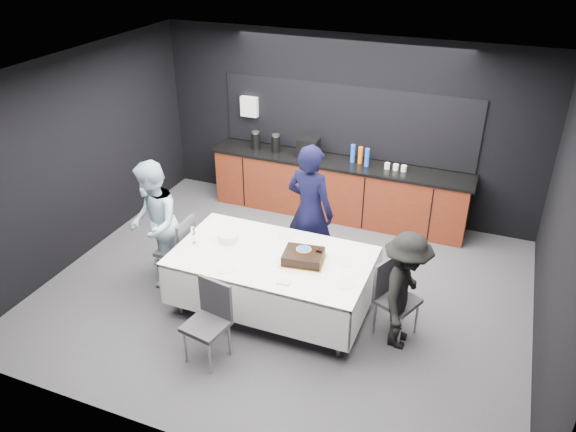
% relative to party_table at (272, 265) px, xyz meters
% --- Properties ---
extents(ground, '(6.00, 6.00, 0.00)m').
position_rel_party_table_xyz_m(ground, '(0.00, 0.40, -0.64)').
color(ground, '#444449').
rests_on(ground, ground).
extents(room_shell, '(6.04, 5.04, 2.82)m').
position_rel_party_table_xyz_m(room_shell, '(0.00, 0.40, 1.22)').
color(room_shell, white).
rests_on(room_shell, ground).
extents(kitchenette, '(4.10, 0.64, 2.05)m').
position_rel_party_table_xyz_m(kitchenette, '(-0.02, 2.62, -0.10)').
color(kitchenette, '#591D0E').
rests_on(kitchenette, ground).
extents(party_table, '(2.32, 1.32, 0.78)m').
position_rel_party_table_xyz_m(party_table, '(0.00, 0.00, 0.00)').
color(party_table, '#99999E').
rests_on(party_table, ground).
extents(cake_assembly, '(0.53, 0.46, 0.16)m').
position_rel_party_table_xyz_m(cake_assembly, '(0.38, 0.02, 0.20)').
color(cake_assembly, gold).
rests_on(cake_assembly, party_table).
extents(plate_stack, '(0.25, 0.25, 0.10)m').
position_rel_party_table_xyz_m(plate_stack, '(-0.62, 0.10, 0.19)').
color(plate_stack, white).
rests_on(plate_stack, party_table).
extents(loose_plate_near, '(0.19, 0.19, 0.01)m').
position_rel_party_table_xyz_m(loose_plate_near, '(-0.37, -0.47, 0.14)').
color(loose_plate_near, white).
rests_on(loose_plate_near, party_table).
extents(loose_plate_right_a, '(0.21, 0.21, 0.01)m').
position_rel_party_table_xyz_m(loose_plate_right_a, '(0.83, 0.17, 0.14)').
color(loose_plate_right_a, white).
rests_on(loose_plate_right_a, party_table).
extents(loose_plate_right_b, '(0.22, 0.22, 0.01)m').
position_rel_party_table_xyz_m(loose_plate_right_b, '(0.96, -0.23, 0.14)').
color(loose_plate_right_b, white).
rests_on(loose_plate_right_b, party_table).
extents(loose_plate_far, '(0.21, 0.21, 0.01)m').
position_rel_party_table_xyz_m(loose_plate_far, '(-0.01, 0.48, 0.14)').
color(loose_plate_far, white).
rests_on(loose_plate_far, party_table).
extents(fork_pile, '(0.16, 0.11, 0.02)m').
position_rel_party_table_xyz_m(fork_pile, '(0.34, -0.47, 0.15)').
color(fork_pile, white).
rests_on(fork_pile, party_table).
extents(champagne_flute, '(0.06, 0.06, 0.22)m').
position_rel_party_table_xyz_m(champagne_flute, '(-0.99, -0.10, 0.30)').
color(champagne_flute, white).
rests_on(champagne_flute, party_table).
extents(chair_left, '(0.43, 0.43, 0.92)m').
position_rel_party_table_xyz_m(chair_left, '(-1.35, 0.12, -0.11)').
color(chair_left, '#323237').
rests_on(chair_left, ground).
extents(chair_right, '(0.55, 0.55, 0.92)m').
position_rel_party_table_xyz_m(chair_right, '(1.42, 0.15, -0.11)').
color(chair_right, '#323237').
rests_on(chair_right, ground).
extents(chair_near, '(0.49, 0.49, 0.92)m').
position_rel_party_table_xyz_m(chair_near, '(-0.30, -0.99, -0.11)').
color(chair_near, '#323237').
rests_on(chair_near, ground).
extents(person_center, '(0.75, 0.57, 1.84)m').
position_rel_party_table_xyz_m(person_center, '(0.13, 0.95, 0.28)').
color(person_center, black).
rests_on(person_center, ground).
extents(person_left, '(0.97, 1.02, 1.67)m').
position_rel_party_table_xyz_m(person_left, '(-1.65, 0.03, 0.19)').
color(person_left, '#A8C5D3').
rests_on(person_left, ground).
extents(person_right, '(0.53, 0.92, 1.41)m').
position_rel_party_table_xyz_m(person_right, '(1.57, -0.02, 0.06)').
color(person_right, black).
rests_on(person_right, ground).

